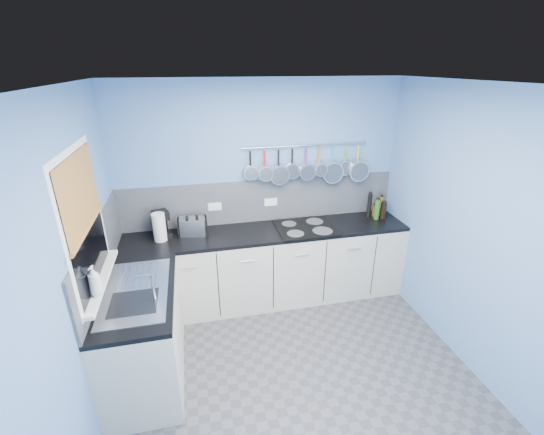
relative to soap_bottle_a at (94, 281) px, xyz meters
name	(u,v)px	position (x,y,z in m)	size (l,w,h in m)	color
floor	(295,374)	(1.53, -0.08, -1.18)	(3.20, 3.00, 0.02)	#47474C
ceiling	(305,83)	(1.53, -0.08, 1.34)	(3.20, 3.00, 0.02)	white
wall_back	(262,192)	(1.53, 1.43, 0.08)	(3.20, 0.02, 2.50)	#567FB8
wall_front	(405,427)	(1.53, -1.59, 0.08)	(3.20, 0.02, 2.50)	#567FB8
wall_left	(77,278)	(-0.08, -0.08, 0.08)	(0.02, 3.00, 2.50)	#567FB8
wall_right	(475,234)	(3.14, -0.08, 0.08)	(0.02, 3.00, 2.50)	#567FB8
backsplash_back	(262,201)	(1.53, 1.41, -0.02)	(3.20, 0.02, 0.50)	gray
backsplash_left	(101,251)	(-0.06, 0.52, -0.02)	(0.02, 1.80, 0.50)	gray
cabinet_run_back	(268,267)	(1.53, 1.12, -0.74)	(3.20, 0.60, 0.86)	beige
worktop_back	(267,232)	(1.53, 1.12, -0.29)	(3.20, 0.60, 0.04)	black
cabinet_run_left	(144,336)	(0.23, 0.22, -0.74)	(0.60, 1.20, 0.86)	beige
worktop_left	(137,293)	(0.23, 0.22, -0.29)	(0.60, 1.20, 0.04)	black
window_frame	(84,222)	(-0.05, 0.22, 0.38)	(0.01, 1.00, 1.10)	white
window_glass	(85,221)	(-0.04, 0.22, 0.38)	(0.01, 0.90, 1.00)	black
bamboo_blind	(80,193)	(-0.03, 0.22, 0.61)	(0.01, 0.90, 0.55)	#B17434
window_sill	(101,280)	(-0.02, 0.22, -0.13)	(0.10, 0.98, 0.03)	white
sink_unit	(136,290)	(0.23, 0.22, -0.27)	(0.50, 0.95, 0.01)	silver
mixer_tap	(153,287)	(0.39, 0.04, -0.14)	(0.12, 0.08, 0.26)	silver
socket_left	(215,207)	(0.98, 1.40, -0.04)	(0.15, 0.01, 0.09)	white
socket_right	(271,202)	(1.63, 1.40, -0.04)	(0.15, 0.01, 0.09)	white
pot_rail	(306,146)	(2.03, 1.37, 0.61)	(0.02, 0.02, 1.45)	silver
soap_bottle_a	(94,281)	(0.00, 0.00, 0.00)	(0.09, 0.09, 0.24)	white
soap_bottle_b	(96,282)	(0.00, 0.03, -0.03)	(0.08, 0.08, 0.17)	white
paper_towel	(159,227)	(0.38, 1.13, -0.12)	(0.13, 0.13, 0.30)	white
coffee_maker	(161,225)	(0.40, 1.20, -0.12)	(0.17, 0.18, 0.30)	black
toaster	(193,226)	(0.72, 1.21, -0.18)	(0.29, 0.17, 0.19)	silver
canister	(203,227)	(0.83, 1.22, -0.20)	(0.10, 0.10, 0.14)	silver
hob	(305,228)	(1.96, 1.08, -0.26)	(0.65, 0.57, 0.01)	black
pan_0	(251,164)	(1.40, 1.36, 0.44)	(0.16, 0.06, 0.35)	silver
pan_1	(265,164)	(1.55, 1.36, 0.43)	(0.17, 0.10, 0.36)	silver
pan_2	(279,166)	(1.71, 1.36, 0.40)	(0.23, 0.10, 0.42)	silver
pan_3	(292,163)	(1.87, 1.36, 0.43)	(0.18, 0.06, 0.37)	silver
pan_4	(306,162)	(2.03, 1.36, 0.42)	(0.19, 0.12, 0.38)	silver
pan_5	(319,160)	(2.19, 1.36, 0.44)	(0.15, 0.13, 0.34)	silver
pan_6	(332,164)	(2.35, 1.36, 0.39)	(0.25, 0.09, 0.44)	silver
pan_7	(345,159)	(2.51, 1.36, 0.43)	(0.17, 0.07, 0.36)	silver
pan_8	(357,162)	(2.67, 1.36, 0.39)	(0.25, 0.11, 0.44)	silver
condiment_0	(381,206)	(2.97, 1.24, -0.15)	(0.05, 0.05, 0.24)	#8C5914
condiment_1	(375,210)	(2.90, 1.24, -0.20)	(0.07, 0.07, 0.14)	brown
condiment_2	(369,205)	(2.82, 1.24, -0.12)	(0.05, 0.05, 0.29)	black
condiment_3	(383,210)	(2.96, 1.15, -0.17)	(0.07, 0.07, 0.20)	black
condiment_4	(377,209)	(2.87, 1.15, -0.15)	(0.06, 0.06, 0.25)	#265919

